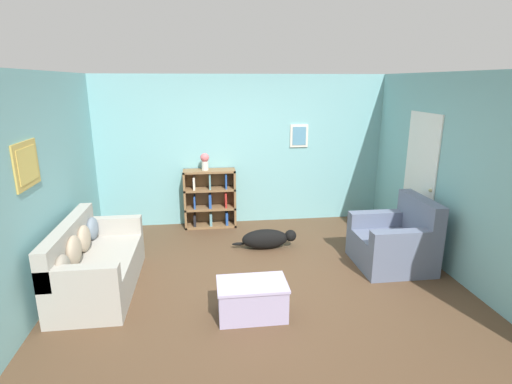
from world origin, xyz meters
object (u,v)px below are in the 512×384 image
Objects in this scene: couch at (94,265)px; coffee_table at (252,298)px; bookshelf at (210,199)px; dog at (267,239)px; vase at (205,161)px; recliner_chair at (396,242)px.

couch is 2.26× the size of coffee_table.
bookshelf is 1.03× the size of dog.
coffee_table reaches higher than dog.
recliner_chair is at bearing -36.31° from vase.
recliner_chair is at bearing -37.40° from bookshelf.
vase is (-2.57, 1.89, 0.84)m from recliner_chair.
couch is 2.62m from vase.
recliner_chair is 0.97× the size of dog.
recliner_chair is at bearing 2.40° from couch.
bookshelf is 2.95m from coffee_table.
vase is at bearing 99.03° from coffee_table.
dog is at bearing -53.44° from bookshelf.
bookshelf is at bearing 126.56° from dog.
coffee_table is 0.76× the size of dog.
recliner_chair is (2.50, -1.91, -0.16)m from bookshelf.
couch is 1.72× the size of dog.
couch is at bearing 155.76° from coffee_table.
couch is at bearing -157.25° from dog.
recliner_chair reaches higher than dog.
bookshelf is 0.69m from vase.
couch is at bearing -124.89° from bookshelf.
coffee_table is at bearing -103.99° from dog.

